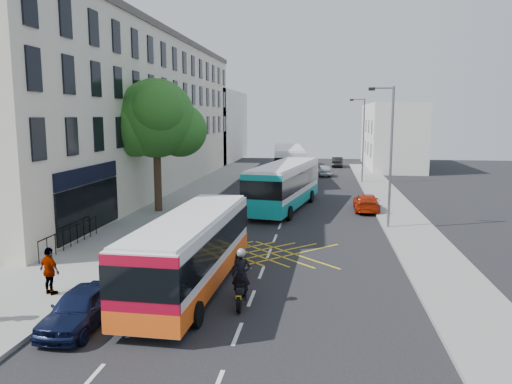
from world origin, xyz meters
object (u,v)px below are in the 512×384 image
(lamp_near, at_px, (389,150))
(distant_car_dark, at_px, (337,162))
(parked_car_silver, at_px, (183,226))
(motorbike, at_px, (241,278))
(distant_car_grey, at_px, (293,165))
(bus_mid, at_px, (284,185))
(lamp_far, at_px, (362,136))
(street_tree, at_px, (156,119))
(pedestrian_far, at_px, (50,271))
(bus_near, at_px, (192,250))
(parked_car_blue, at_px, (81,307))
(distant_car_silver, at_px, (324,170))
(red_hatchback, at_px, (366,202))
(bus_far, at_px, (289,163))

(lamp_near, height_order, distant_car_dark, lamp_near)
(parked_car_silver, bearing_deg, motorbike, -63.24)
(distant_car_grey, bearing_deg, bus_mid, -85.21)
(motorbike, bearing_deg, distant_car_dark, 81.07)
(motorbike, height_order, distant_car_grey, motorbike)
(lamp_near, relative_size, bus_mid, 0.68)
(distant_car_grey, bearing_deg, lamp_far, -53.48)
(street_tree, distance_m, pedestrian_far, 16.81)
(distant_car_dark, bearing_deg, lamp_near, 93.48)
(bus_near, distance_m, distant_car_dark, 47.57)
(parked_car_blue, distance_m, distant_car_silver, 41.46)
(lamp_far, distance_m, red_hatchback, 15.02)
(motorbike, distance_m, distant_car_silver, 38.34)
(red_hatchback, bearing_deg, distant_car_grey, -74.68)
(bus_far, xyz_separation_m, pedestrian_far, (-6.30, -33.26, -0.81))
(lamp_far, distance_m, bus_mid, 15.97)
(parked_car_silver, bearing_deg, red_hatchback, 40.82)
(bus_far, xyz_separation_m, red_hatchback, (6.38, -14.78, -1.22))
(street_tree, distance_m, red_hatchback, 15.34)
(bus_far, distance_m, pedestrian_far, 33.86)
(bus_near, relative_size, distant_car_dark, 2.65)
(lamp_near, xyz_separation_m, bus_near, (-8.57, -11.27, -3.12))
(parked_car_blue, bearing_deg, bus_near, 57.53)
(lamp_near, bearing_deg, distant_car_grey, 103.26)
(lamp_near, distance_m, parked_car_blue, 19.18)
(bus_far, height_order, red_hatchback, bus_far)
(bus_mid, relative_size, pedestrian_far, 6.74)
(parked_car_blue, bearing_deg, red_hatchback, 64.04)
(lamp_far, bearing_deg, parked_car_silver, -115.21)
(pedestrian_far, bearing_deg, bus_near, -135.61)
(lamp_far, distance_m, motorbike, 33.42)
(motorbike, distance_m, parked_car_silver, 10.14)
(bus_mid, bearing_deg, street_tree, -152.07)
(lamp_far, bearing_deg, bus_far, 177.38)
(bus_far, bearing_deg, distant_car_dark, 65.93)
(lamp_far, relative_size, red_hatchback, 1.94)
(red_hatchback, bearing_deg, lamp_near, 97.91)
(street_tree, distance_m, distant_car_dark, 35.72)
(street_tree, height_order, bus_mid, street_tree)
(street_tree, distance_m, motorbike, 18.39)
(bus_far, height_order, distant_car_silver, bus_far)
(lamp_near, distance_m, distant_car_dark, 36.08)
(lamp_near, height_order, motorbike, lamp_near)
(bus_near, xyz_separation_m, distant_car_silver, (5.02, 36.91, -0.87))
(lamp_near, height_order, bus_mid, lamp_near)
(distant_car_silver, height_order, pedestrian_far, pedestrian_far)
(bus_far, relative_size, parked_car_blue, 3.39)
(lamp_far, height_order, distant_car_silver, lamp_far)
(parked_car_blue, bearing_deg, motorbike, 29.48)
(street_tree, distance_m, bus_far, 19.48)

